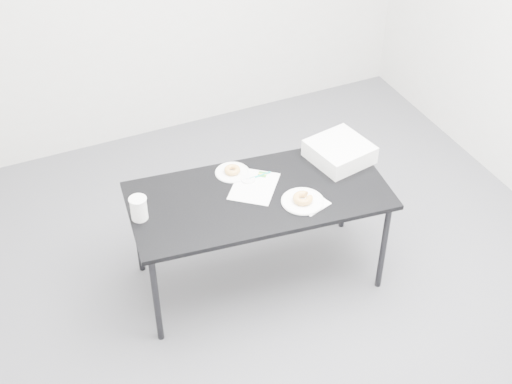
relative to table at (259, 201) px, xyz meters
name	(u,v)px	position (x,y,z in m)	size (l,w,h in m)	color
floor	(276,289)	(0.06, -0.14, -0.63)	(4.00, 4.00, 0.00)	#4E4E53
table	(259,201)	(0.00, 0.00, 0.00)	(1.57, 0.87, 0.68)	black
scorecard	(254,186)	(0.00, 0.07, 0.05)	(0.24, 0.31, 0.00)	white
logo_patch	(262,174)	(0.09, 0.15, 0.06)	(0.05, 0.05, 0.00)	green
pen	(260,175)	(0.07, 0.15, 0.06)	(0.01, 0.01, 0.14)	#0D958C
napkin	(310,203)	(0.23, -0.19, 0.05)	(0.17, 0.17, 0.00)	white
plate_near	(303,201)	(0.20, -0.17, 0.06)	(0.25, 0.25, 0.01)	white
donut_near	(303,198)	(0.20, -0.17, 0.08)	(0.12, 0.12, 0.04)	#CE8041
plate_far	(232,172)	(-0.06, 0.25, 0.05)	(0.21, 0.21, 0.01)	white
donut_far	(232,170)	(-0.06, 0.25, 0.07)	(0.10, 0.10, 0.03)	#CE8041
coffee_cup	(139,208)	(-0.69, 0.08, 0.12)	(0.09, 0.09, 0.14)	white
cup_lid	(248,179)	(-0.01, 0.14, 0.06)	(0.09, 0.09, 0.01)	white
bakery_box	(340,152)	(0.59, 0.11, 0.11)	(0.33, 0.33, 0.11)	white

